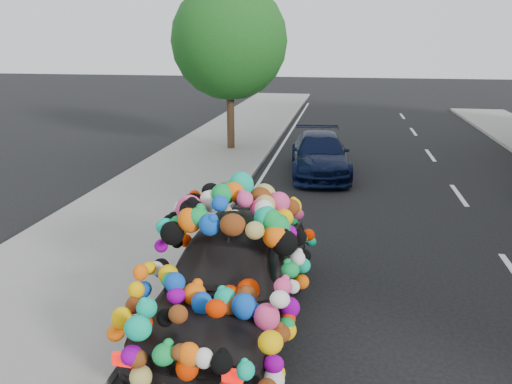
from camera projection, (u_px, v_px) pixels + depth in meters
The scene contains 6 objects.
ground at pixel (316, 262), 9.51m from camera, with size 100.00×100.00×0.00m, color black.
sidewalk at pixel (105, 244), 10.21m from camera, with size 4.00×60.00×0.12m, color gray.
kerb at pixel (197, 251), 9.88m from camera, with size 0.15×60.00×0.13m, color gray.
tree_near_sidewalk at pixel (229, 41), 17.92m from camera, with size 4.20×4.20×6.13m.
plush_art_car at pixel (233, 252), 7.22m from camera, with size 2.38×4.78×2.18m.
navy_sedan at pixel (320, 154), 15.68m from camera, with size 1.75×4.30×1.25m, color black.
Camera 1 is at (0.39, -8.77, 4.06)m, focal length 35.00 mm.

